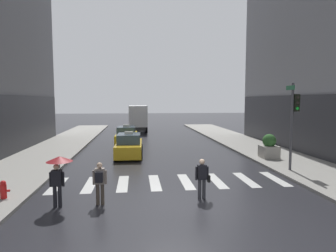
{
  "coord_description": "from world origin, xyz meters",
  "views": [
    {
      "loc": [
        -1.65,
        -10.85,
        4.0
      ],
      "look_at": [
        0.43,
        8.0,
        2.33
      ],
      "focal_mm": 30.99,
      "sensor_mm": 36.0,
      "label": 1
    }
  ],
  "objects": [
    {
      "name": "crosswalk_markings",
      "position": [
        -0.0,
        3.0,
        0.0
      ],
      "size": [
        11.3,
        2.8,
        0.01
      ],
      "color": "silver",
      "rests_on": "ground"
    },
    {
      "name": "pedestrian_with_umbrella",
      "position": [
        -4.54,
        0.12,
        1.52
      ],
      "size": [
        0.96,
        0.96,
        1.94
      ],
      "color": "black",
      "rests_on": "ground"
    },
    {
      "name": "pedestrian_with_backpack",
      "position": [
        -3.06,
        0.19,
        0.97
      ],
      "size": [
        0.55,
        0.43,
        1.65
      ],
      "color": "#473D33",
      "rests_on": "ground"
    },
    {
      "name": "pedestrian_with_handbag",
      "position": [
        0.99,
        0.42,
        0.93
      ],
      "size": [
        0.61,
        0.24,
        1.65
      ],
      "color": "#333338",
      "rests_on": "ground"
    },
    {
      "name": "taxi_second",
      "position": [
        -2.54,
        15.81,
        0.72
      ],
      "size": [
        2.04,
        4.59,
        1.8
      ],
      "color": "yellow",
      "rests_on": "ground"
    },
    {
      "name": "planter_near_corner",
      "position": [
        7.26,
        7.62,
        0.87
      ],
      "size": [
        1.1,
        1.1,
        1.6
      ],
      "color": "#A8A399",
      "rests_on": "curb_right"
    },
    {
      "name": "traffic_light_pole",
      "position": [
        6.95,
        4.16,
        3.26
      ],
      "size": [
        0.44,
        0.84,
        4.8
      ],
      "color": "#47474C",
      "rests_on": "curb_right"
    },
    {
      "name": "fire_hydrant",
      "position": [
        -6.88,
        0.93,
        0.51
      ],
      "size": [
        0.48,
        0.24,
        0.72
      ],
      "color": "red",
      "rests_on": "curb_left"
    },
    {
      "name": "taxi_lead",
      "position": [
        -2.17,
        9.96,
        0.72
      ],
      "size": [
        2.02,
        4.58,
        1.8
      ],
      "color": "gold",
      "rests_on": "ground"
    },
    {
      "name": "ground_plane",
      "position": [
        0.0,
        0.0,
        0.0
      ],
      "size": [
        160.0,
        160.0,
        0.0
      ],
      "primitive_type": "plane",
      "color": "#26262B"
    },
    {
      "name": "box_truck",
      "position": [
        -1.41,
        26.46,
        1.85
      ],
      "size": [
        2.31,
        7.55,
        3.35
      ],
      "color": "#2D2D2D",
      "rests_on": "ground"
    }
  ]
}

